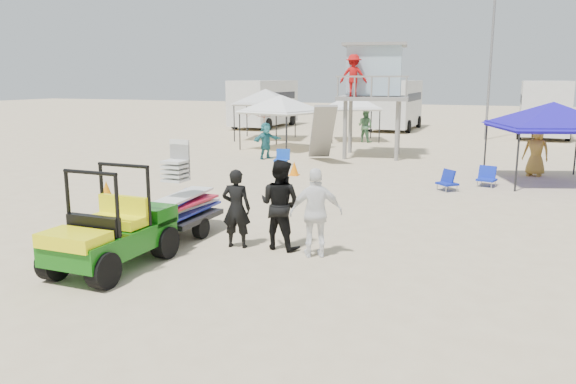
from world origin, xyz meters
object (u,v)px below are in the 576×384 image
at_px(utility_cart, 108,223).
at_px(lifeguard_tower, 373,75).
at_px(canopy_blue, 553,106).
at_px(man_left, 236,208).
at_px(surf_trailer, 180,202).

relative_size(utility_cart, lifeguard_tower, 0.51).
bearing_deg(canopy_blue, lifeguard_tower, 148.75).
relative_size(lifeguard_tower, canopy_blue, 1.12).
distance_m(utility_cart, man_left, 2.54).
bearing_deg(lifeguard_tower, utility_cart, -92.90).
height_order(utility_cart, canopy_blue, canopy_blue).
height_order(lifeguard_tower, canopy_blue, lifeguard_tower).
bearing_deg(man_left, surf_trailer, -22.40).
xyz_separation_m(man_left, canopy_blue, (6.27, 10.31, 1.69)).
bearing_deg(lifeguard_tower, surf_trailer, -93.36).
relative_size(surf_trailer, lifeguard_tower, 0.45).
bearing_deg(utility_cart, canopy_blue, 57.74).
height_order(utility_cart, man_left, utility_cart).
distance_m(utility_cart, canopy_blue, 14.69).
height_order(man_left, lifeguard_tower, lifeguard_tower).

